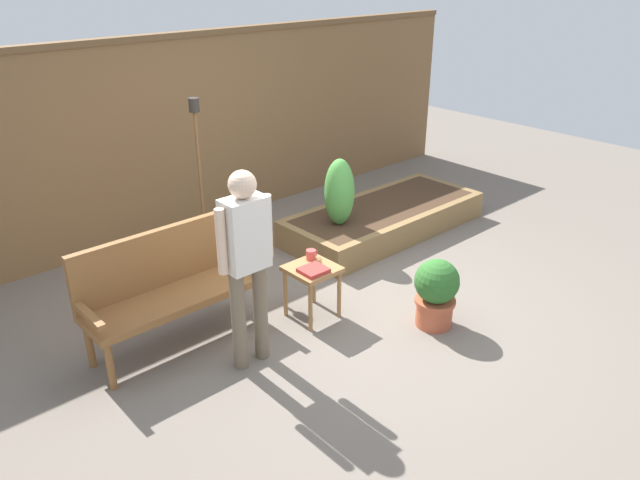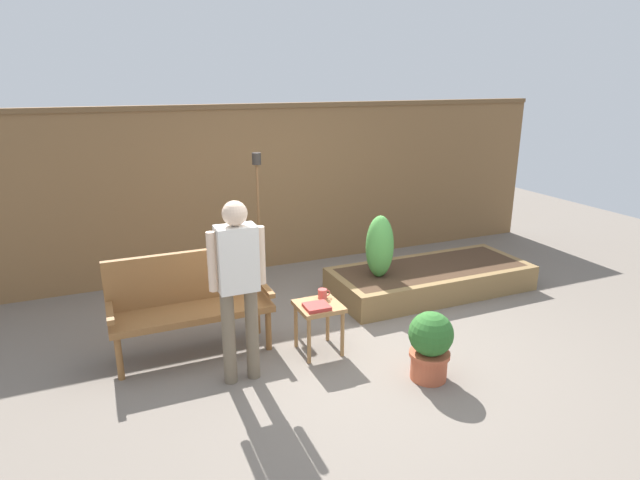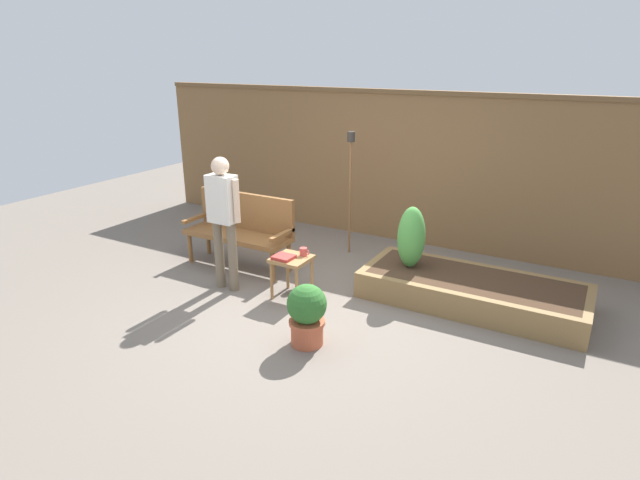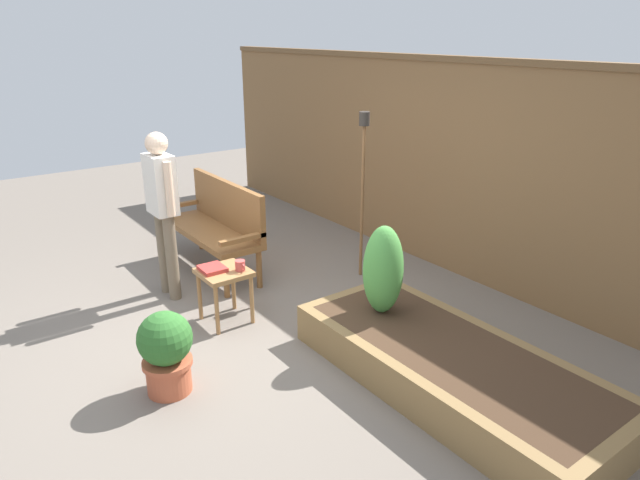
% 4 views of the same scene
% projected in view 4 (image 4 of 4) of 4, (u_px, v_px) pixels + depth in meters
% --- Properties ---
extents(ground_plane, '(14.00, 14.00, 0.00)m').
position_uv_depth(ground_plane, '(229.00, 340.00, 4.63)').
color(ground_plane, '#70665B').
extents(fence_back, '(8.40, 0.14, 2.16)m').
position_uv_depth(fence_back, '(453.00, 167.00, 5.70)').
color(fence_back, brown).
rests_on(fence_back, ground_plane).
extents(garden_bench, '(1.44, 0.48, 0.94)m').
position_uv_depth(garden_bench, '(218.00, 220.00, 5.84)').
color(garden_bench, brown).
rests_on(garden_bench, ground_plane).
extents(side_table, '(0.40, 0.40, 0.48)m').
position_uv_depth(side_table, '(224.00, 279.00, 4.81)').
color(side_table, '#9E7042').
rests_on(side_table, ground_plane).
extents(cup_on_table, '(0.12, 0.09, 0.09)m').
position_uv_depth(cup_on_table, '(240.00, 266.00, 4.76)').
color(cup_on_table, '#CC4C47').
rests_on(cup_on_table, side_table).
extents(book_on_table, '(0.22, 0.20, 0.03)m').
position_uv_depth(book_on_table, '(212.00, 269.00, 4.77)').
color(book_on_table, '#B2332D').
rests_on(book_on_table, side_table).
extents(potted_boxwood, '(0.38, 0.38, 0.61)m').
position_uv_depth(potted_boxwood, '(166.00, 350.00, 3.87)').
color(potted_boxwood, '#B75638').
rests_on(potted_boxwood, ground_plane).
extents(raised_planter_bed, '(2.40, 1.00, 0.30)m').
position_uv_depth(raised_planter_bed, '(452.00, 368.00, 3.98)').
color(raised_planter_bed, olive).
rests_on(raised_planter_bed, ground_plane).
extents(shrub_near_bench, '(0.31, 0.31, 0.71)m').
position_uv_depth(shrub_near_bench, '(383.00, 270.00, 4.34)').
color(shrub_near_bench, brown).
rests_on(shrub_near_bench, raised_planter_bed).
extents(tiki_torch, '(0.10, 0.10, 1.67)m').
position_uv_depth(tiki_torch, '(363.00, 166.00, 5.48)').
color(tiki_torch, brown).
rests_on(tiki_torch, ground_plane).
extents(person_by_bench, '(0.47, 0.20, 1.56)m').
position_uv_depth(person_by_bench, '(162.00, 201.00, 5.11)').
color(person_by_bench, '#70604C').
rests_on(person_by_bench, ground_plane).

